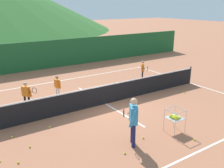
{
  "coord_description": "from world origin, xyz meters",
  "views": [
    {
      "loc": [
        -5.98,
        -9.61,
        4.62
      ],
      "look_at": [
        0.45,
        0.11,
        0.9
      ],
      "focal_mm": 40.16,
      "sensor_mm": 36.0,
      "label": 1
    }
  ],
  "objects_px": {
    "tennis_ball_8": "(185,92)",
    "tennis_ball_10": "(50,127)",
    "tennis_ball_5": "(18,162)",
    "tennis_ball_7": "(125,153)",
    "student_2": "(143,69)",
    "ball_cart": "(175,117)",
    "tennis_ball_4": "(194,140)",
    "tennis_ball_11": "(12,137)",
    "tennis_ball_9": "(0,161)",
    "tennis_ball_0": "(137,113)",
    "tennis_ball_2": "(30,147)",
    "tennis_net": "(106,94)",
    "student_0": "(27,93)",
    "instructor": "(133,117)",
    "tennis_ball_6": "(143,138)",
    "student_1": "(57,85)"
  },
  "relations": [
    {
      "from": "tennis_ball_2",
      "to": "tennis_ball_10",
      "type": "height_order",
      "value": "same"
    },
    {
      "from": "student_0",
      "to": "tennis_ball_6",
      "type": "distance_m",
      "value": 5.73
    },
    {
      "from": "tennis_ball_2",
      "to": "ball_cart",
      "type": "bearing_deg",
      "value": -20.93
    },
    {
      "from": "tennis_net",
      "to": "tennis_ball_11",
      "type": "xyz_separation_m",
      "value": [
        -4.57,
        -0.88,
        -0.47
      ]
    },
    {
      "from": "ball_cart",
      "to": "tennis_net",
      "type": "bearing_deg",
      "value": 100.46
    },
    {
      "from": "tennis_ball_0",
      "to": "tennis_ball_2",
      "type": "distance_m",
      "value": 4.75
    },
    {
      "from": "student_2",
      "to": "tennis_ball_6",
      "type": "height_order",
      "value": "student_2"
    },
    {
      "from": "tennis_ball_2",
      "to": "tennis_ball_5",
      "type": "relative_size",
      "value": 1.0
    },
    {
      "from": "tennis_ball_9",
      "to": "tennis_ball_2",
      "type": "bearing_deg",
      "value": 16.45
    },
    {
      "from": "tennis_ball_7",
      "to": "tennis_ball_8",
      "type": "height_order",
      "value": "same"
    },
    {
      "from": "tennis_ball_0",
      "to": "tennis_ball_10",
      "type": "relative_size",
      "value": 1.0
    },
    {
      "from": "tennis_ball_2",
      "to": "tennis_ball_10",
      "type": "xyz_separation_m",
      "value": [
        1.06,
        1.0,
        0.0
      ]
    },
    {
      "from": "student_2",
      "to": "tennis_ball_0",
      "type": "xyz_separation_m",
      "value": [
        -3.57,
        -3.86,
        -0.72
      ]
    },
    {
      "from": "tennis_net",
      "to": "student_0",
      "type": "xyz_separation_m",
      "value": [
        -3.32,
        1.45,
        0.29
      ]
    },
    {
      "from": "tennis_net",
      "to": "student_0",
      "type": "height_order",
      "value": "student_0"
    },
    {
      "from": "student_0",
      "to": "tennis_ball_8",
      "type": "xyz_separation_m",
      "value": [
        7.74,
        -2.52,
        -0.75
      ]
    },
    {
      "from": "tennis_ball_8",
      "to": "tennis_ball_4",
      "type": "bearing_deg",
      "value": -135.17
    },
    {
      "from": "tennis_ball_8",
      "to": "tennis_ball_10",
      "type": "relative_size",
      "value": 1.0
    },
    {
      "from": "tennis_net",
      "to": "student_2",
      "type": "xyz_separation_m",
      "value": [
        4.11,
        2.11,
        0.25
      ]
    },
    {
      "from": "student_2",
      "to": "tennis_ball_4",
      "type": "height_order",
      "value": "student_2"
    },
    {
      "from": "tennis_ball_4",
      "to": "tennis_ball_9",
      "type": "distance_m",
      "value": 6.51
    },
    {
      "from": "tennis_ball_8",
      "to": "tennis_ball_10",
      "type": "xyz_separation_m",
      "value": [
        -7.57,
        0.17,
        0.0
      ]
    },
    {
      "from": "tennis_ball_5",
      "to": "tennis_ball_6",
      "type": "bearing_deg",
      "value": -13.08
    },
    {
      "from": "student_2",
      "to": "tennis_ball_5",
      "type": "distance_m",
      "value": 10.07
    },
    {
      "from": "tennis_ball_0",
      "to": "tennis_ball_10",
      "type": "distance_m",
      "value": 3.78
    },
    {
      "from": "student_1",
      "to": "tennis_ball_6",
      "type": "bearing_deg",
      "value": -79.6
    },
    {
      "from": "tennis_ball_5",
      "to": "tennis_ball_10",
      "type": "bearing_deg",
      "value": 46.44
    },
    {
      "from": "student_1",
      "to": "ball_cart",
      "type": "relative_size",
      "value": 1.34
    },
    {
      "from": "tennis_ball_8",
      "to": "tennis_ball_0",
      "type": "bearing_deg",
      "value": -170.02
    },
    {
      "from": "tennis_net",
      "to": "instructor",
      "type": "bearing_deg",
      "value": -108.12
    },
    {
      "from": "tennis_net",
      "to": "tennis_ball_5",
      "type": "height_order",
      "value": "tennis_net"
    },
    {
      "from": "student_0",
      "to": "tennis_ball_5",
      "type": "distance_m",
      "value": 4.36
    },
    {
      "from": "tennis_ball_5",
      "to": "tennis_ball_7",
      "type": "xyz_separation_m",
      "value": [
        3.0,
        -1.38,
        0.0
      ]
    },
    {
      "from": "student_2",
      "to": "tennis_ball_11",
      "type": "height_order",
      "value": "student_2"
    },
    {
      "from": "student_1",
      "to": "tennis_ball_2",
      "type": "xyz_separation_m",
      "value": [
        -2.57,
        -3.86,
        -0.69
      ]
    },
    {
      "from": "tennis_net",
      "to": "tennis_ball_9",
      "type": "xyz_separation_m",
      "value": [
        -5.22,
        -2.2,
        -0.47
      ]
    },
    {
      "from": "instructor",
      "to": "tennis_ball_11",
      "type": "xyz_separation_m",
      "value": [
        -3.37,
        2.77,
        -1.0
      ]
    },
    {
      "from": "tennis_ball_7",
      "to": "tennis_ball_9",
      "type": "relative_size",
      "value": 1.0
    },
    {
      "from": "student_2",
      "to": "ball_cart",
      "type": "relative_size",
      "value": 1.38
    },
    {
      "from": "student_2",
      "to": "tennis_ball_11",
      "type": "distance_m",
      "value": 9.21
    },
    {
      "from": "tennis_ball_0",
      "to": "tennis_ball_11",
      "type": "bearing_deg",
      "value": 170.37
    },
    {
      "from": "ball_cart",
      "to": "tennis_ball_7",
      "type": "distance_m",
      "value": 2.52
    },
    {
      "from": "tennis_ball_8",
      "to": "tennis_ball_11",
      "type": "relative_size",
      "value": 1.0
    },
    {
      "from": "student_2",
      "to": "ball_cart",
      "type": "xyz_separation_m",
      "value": [
        -3.41,
        -5.89,
        -0.16
      ]
    },
    {
      "from": "tennis_ball_5",
      "to": "student_1",
      "type": "bearing_deg",
      "value": 55.61
    },
    {
      "from": "ball_cart",
      "to": "tennis_ball_6",
      "type": "height_order",
      "value": "ball_cart"
    },
    {
      "from": "tennis_net",
      "to": "tennis_ball_10",
      "type": "height_order",
      "value": "tennis_net"
    },
    {
      "from": "student_1",
      "to": "tennis_ball_8",
      "type": "distance_m",
      "value": 6.81
    },
    {
      "from": "tennis_ball_4",
      "to": "tennis_ball_11",
      "type": "distance_m",
      "value": 6.57
    },
    {
      "from": "tennis_ball_0",
      "to": "tennis_ball_10",
      "type": "bearing_deg",
      "value": 167.02
    }
  ]
}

